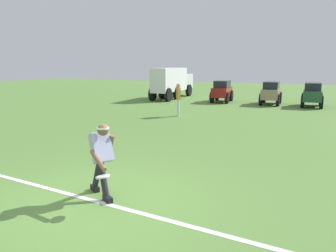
# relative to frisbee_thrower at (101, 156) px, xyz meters

# --- Properties ---
(ground_plane) EXTENTS (80.00, 80.00, 0.00)m
(ground_plane) POSITION_rel_frisbee_thrower_xyz_m (0.05, -0.15, -0.79)
(ground_plane) COLOR #59843B
(field_line_paint) EXTENTS (24.92, 1.59, 0.01)m
(field_line_paint) POSITION_rel_frisbee_thrower_xyz_m (0.05, -0.20, -0.79)
(field_line_paint) COLOR white
(field_line_paint) RESTS_ON ground_plane
(frisbee_thrower) EXTENTS (0.91, 0.79, 1.41)m
(frisbee_thrower) POSITION_rel_frisbee_thrower_xyz_m (0.00, 0.00, 0.00)
(frisbee_thrower) COLOR #23232D
(frisbee_thrower) RESTS_ON ground_plane
(frisbee_in_flight) EXTENTS (0.27, 0.27, 0.07)m
(frisbee_in_flight) POSITION_rel_frisbee_thrower_xyz_m (0.36, -0.44, -0.19)
(frisbee_in_flight) COLOR white
(teammate_near_sideline) EXTENTS (0.33, 0.47, 1.56)m
(teammate_near_sideline) POSITION_rel_frisbee_thrower_xyz_m (-2.82, 9.55, 0.15)
(teammate_near_sideline) COLOR silver
(teammate_near_sideline) RESTS_ON ground_plane
(parked_car_slot_a) EXTENTS (1.38, 2.44, 1.40)m
(parked_car_slot_a) POSITION_rel_frisbee_thrower_xyz_m (-2.77, 16.40, -0.05)
(parked_car_slot_a) COLOR maroon
(parked_car_slot_a) RESTS_ON ground_plane
(parked_car_slot_b) EXTENTS (1.29, 2.40, 1.40)m
(parked_car_slot_b) POSITION_rel_frisbee_thrower_xyz_m (0.36, 16.41, -0.05)
(parked_car_slot_b) COLOR #998466
(parked_car_slot_b) RESTS_ON ground_plane
(parked_car_slot_c) EXTENTS (1.27, 2.40, 1.40)m
(parked_car_slot_c) POSITION_rel_frisbee_thrower_xyz_m (2.72, 16.29, -0.05)
(parked_car_slot_c) COLOR #235133
(parked_car_slot_c) RESTS_ON ground_plane
(box_truck) EXTENTS (1.73, 5.97, 2.20)m
(box_truck) POSITION_rel_frisbee_thrower_xyz_m (-6.79, 17.20, 0.44)
(box_truck) COLOR silver
(box_truck) RESTS_ON ground_plane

